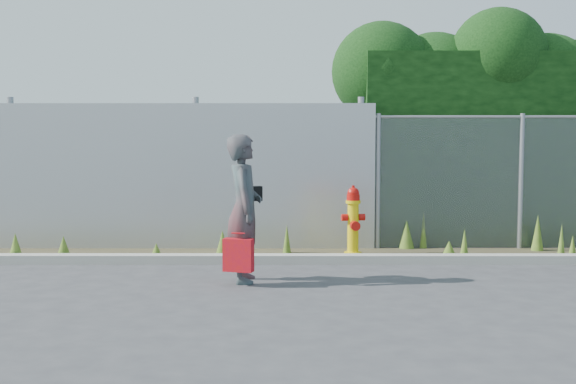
% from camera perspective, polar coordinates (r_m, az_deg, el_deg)
% --- Properties ---
extents(ground, '(80.00, 80.00, 0.00)m').
position_cam_1_polar(ground, '(8.02, 2.14, -7.96)').
color(ground, '#3A393C').
rests_on(ground, ground).
extents(curb, '(16.00, 0.22, 0.12)m').
position_cam_1_polar(curb, '(9.77, 1.77, -5.31)').
color(curb, '#A39E93').
rests_on(curb, ground).
extents(weed_strip, '(16.00, 1.30, 0.55)m').
position_cam_1_polar(weed_strip, '(10.43, 3.83, -4.42)').
color(weed_strip, '#3F3824').
rests_on(weed_strip, ground).
extents(corrugated_fence, '(8.50, 0.21, 2.30)m').
position_cam_1_polar(corrugated_fence, '(11.24, -15.17, 1.19)').
color(corrugated_fence, '#A5A7AC').
rests_on(corrugated_fence, ground).
extents(hedge, '(7.80, 2.13, 3.88)m').
position_cam_1_polar(hedge, '(12.72, 21.39, 6.01)').
color(hedge, black).
rests_on(hedge, ground).
extents(fire_hydrant, '(0.34, 0.30, 1.01)m').
position_cam_1_polar(fire_hydrant, '(10.37, 5.17, -2.35)').
color(fire_hydrant, yellow).
rests_on(fire_hydrant, ground).
extents(woman, '(0.45, 0.66, 1.74)m').
position_cam_1_polar(woman, '(8.49, -3.49, -1.30)').
color(woman, '#0E5C5D').
rests_on(woman, ground).
extents(red_tote_bag, '(0.34, 0.13, 0.45)m').
position_cam_1_polar(red_tote_bag, '(8.29, -3.94, -4.99)').
color(red_tote_bag, '#AE0924').
extents(black_shoulder_bag, '(0.23, 0.10, 0.18)m').
position_cam_1_polar(black_shoulder_bag, '(8.69, -2.86, -0.13)').
color(black_shoulder_bag, black).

